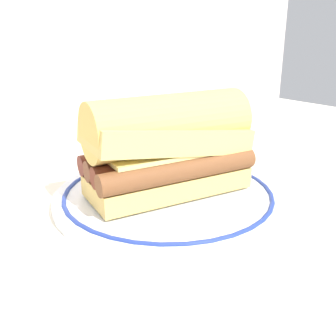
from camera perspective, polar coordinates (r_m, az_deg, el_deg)
ground_plane at (r=0.51m, az=0.01°, el=-5.39°), size 1.50×1.50×0.00m
plate at (r=0.52m, az=0.00°, el=-3.88°), size 0.29×0.29×0.01m
sausage_sandwich at (r=0.49m, az=-0.00°, el=3.29°), size 0.22×0.14×0.12m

